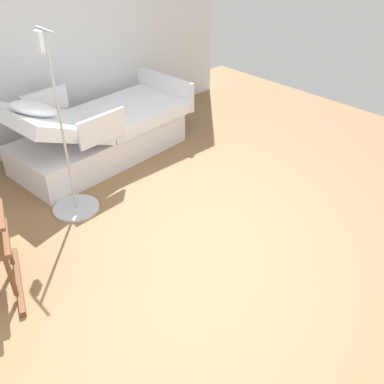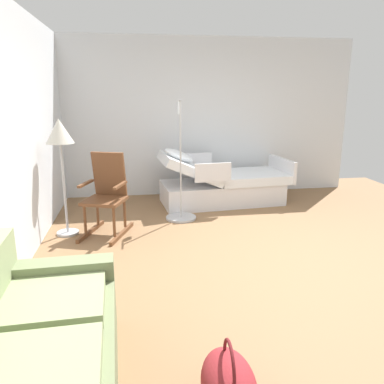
{
  "view_description": "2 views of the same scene",
  "coord_description": "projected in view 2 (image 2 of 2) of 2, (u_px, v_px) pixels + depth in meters",
  "views": [
    {
      "loc": [
        -1.81,
        2.18,
        2.47
      ],
      "look_at": [
        0.03,
        0.46,
        0.8
      ],
      "focal_mm": 40.68,
      "sensor_mm": 36.0,
      "label": 1
    },
    {
      "loc": [
        -3.83,
        1.33,
        1.79
      ],
      "look_at": [
        0.25,
        0.7,
        0.71
      ],
      "focal_mm": 36.01,
      "sensor_mm": 36.0,
      "label": 2
    }
  ],
  "objects": [
    {
      "name": "rocking_chair",
      "position": [
        107.0,
        195.0,
        4.94
      ],
      "size": [
        0.87,
        0.7,
        1.05
      ],
      "color": "brown",
      "rests_on": "ground"
    },
    {
      "name": "ground_plane",
      "position": [
        257.0,
        257.0,
        4.31
      ],
      "size": [
        7.21,
        7.21,
        0.0
      ],
      "primitive_type": "plane",
      "color": "olive"
    },
    {
      "name": "hospital_bed",
      "position": [
        222.0,
        185.0,
        6.34
      ],
      "size": [
        1.15,
        2.17,
        0.98
      ],
      "color": "silver",
      "rests_on": "ground"
    },
    {
      "name": "side_wall",
      "position": [
        208.0,
        118.0,
        6.78
      ],
      "size": [
        0.1,
        5.16,
        2.7
      ],
      "primitive_type": "cube",
      "color": "silver",
      "rests_on": "ground"
    },
    {
      "name": "couch",
      "position": [
        34.0,
        363.0,
        2.18
      ],
      "size": [
        1.63,
        0.92,
        0.85
      ],
      "color": "#737D57",
      "rests_on": "ground"
    },
    {
      "name": "duffel_bag",
      "position": [
        229.0,
        384.0,
        2.22
      ],
      "size": [
        0.57,
        0.35,
        0.43
      ],
      "color": "maroon",
      "rests_on": "ground"
    },
    {
      "name": "iv_pole",
      "position": [
        181.0,
        202.0,
        5.55
      ],
      "size": [
        0.44,
        0.44,
        1.69
      ],
      "color": "#B2B5BA",
      "rests_on": "ground"
    },
    {
      "name": "back_wall",
      "position": [
        2.0,
        140.0,
        3.6
      ],
      "size": [
        5.97,
        0.1,
        2.7
      ],
      "primitive_type": "cube",
      "color": "silver",
      "rests_on": "ground"
    },
    {
      "name": "floor_lamp",
      "position": [
        60.0,
        139.0,
        4.7
      ],
      "size": [
        0.34,
        0.34,
        1.48
      ],
      "color": "#B2B5BA",
      "rests_on": "ground"
    }
  ]
}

